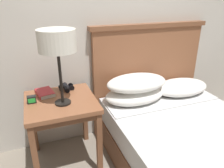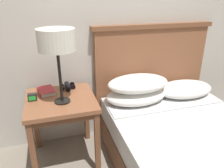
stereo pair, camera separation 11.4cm
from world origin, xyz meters
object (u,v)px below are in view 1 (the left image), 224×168
object	(u,v)px
table_lamp	(57,42)
bed	(194,148)
nightstand	(61,109)
binoculars_pair	(66,87)
book_on_nightstand	(45,93)
alarm_clock	(32,100)

from	to	relation	value
table_lamp	bed	bearing A→B (deg)	-26.53
nightstand	binoculars_pair	distance (m)	0.24
table_lamp	nightstand	bearing A→B (deg)	99.24
nightstand	bed	size ratio (longest dim) A/B	0.33
book_on_nightstand	table_lamp	bearing A→B (deg)	-60.36
bed	table_lamp	bearing A→B (deg)	153.47
nightstand	binoculars_pair	xyz separation A→B (m)	(0.08, 0.19, 0.11)
nightstand	book_on_nightstand	xyz separation A→B (m)	(-0.12, 0.15, 0.10)
binoculars_pair	bed	bearing A→B (deg)	-39.62
bed	binoculars_pair	world-z (taller)	bed
nightstand	alarm_clock	world-z (taller)	alarm_clock
nightstand	table_lamp	size ratio (longest dim) A/B	1.08
table_lamp	book_on_nightstand	bearing A→B (deg)	119.64
bed	table_lamp	xyz separation A→B (m)	(-0.97, 0.48, 0.85)
alarm_clock	bed	bearing A→B (deg)	-25.66
binoculars_pair	table_lamp	bearing A→B (deg)	-105.08
nightstand	bed	world-z (taller)	bed
table_lamp	alarm_clock	distance (m)	0.53
nightstand	table_lamp	world-z (taller)	table_lamp
table_lamp	book_on_nightstand	size ratio (longest dim) A/B	2.76
binoculars_pair	alarm_clock	distance (m)	0.35
binoculars_pair	nightstand	bearing A→B (deg)	-112.78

